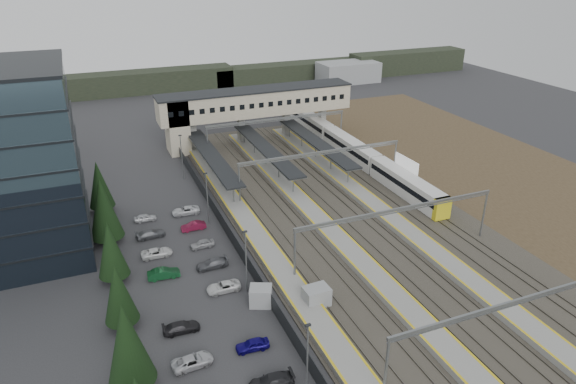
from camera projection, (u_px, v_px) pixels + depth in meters
name	position (u px, v px, depth m)	size (l,w,h in m)	color
ground	(285.00, 246.00, 69.31)	(220.00, 220.00, 0.00)	#2B2B2D
conifer_row	(113.00, 263.00, 56.50)	(4.42, 49.82, 9.50)	black
car_park	(199.00, 293.00, 58.63)	(10.26, 44.41, 1.28)	#9A9A9E
lampposts	(224.00, 224.00, 65.80)	(0.50, 53.25, 8.07)	slate
fence	(228.00, 231.00, 70.87)	(0.08, 90.00, 2.00)	#26282B
relay_cabin_near	(316.00, 297.00, 56.96)	(2.94, 2.22, 2.38)	gray
relay_cabin_far	(261.00, 296.00, 57.21)	(3.05, 2.84, 2.24)	gray
rail_corridor	(331.00, 216.00, 76.58)	(34.00, 90.00, 0.92)	#322D27
canopies	(266.00, 149.00, 92.77)	(23.10, 30.00, 3.28)	black
footbridge	(243.00, 106.00, 103.94)	(40.40, 6.40, 11.20)	#A29A81
gantries	(355.00, 183.00, 73.42)	(28.40, 62.28, 7.17)	slate
train	(351.00, 149.00, 98.35)	(2.71, 56.51, 3.41)	silver
billboard	(406.00, 168.00, 85.29)	(0.35, 6.24, 5.35)	slate
scrub_east	(515.00, 182.00, 88.89)	(34.00, 120.00, 0.06)	#3F311F
treeline_far	(245.00, 76.00, 153.83)	(170.00, 19.00, 7.00)	black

